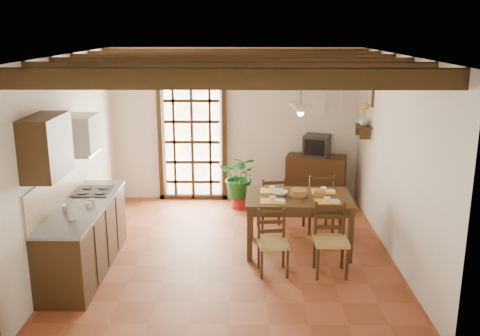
{
  "coord_description": "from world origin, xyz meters",
  "views": [
    {
      "loc": [
        0.18,
        -7.17,
        3.18
      ],
      "look_at": [
        0.1,
        0.4,
        1.15
      ],
      "focal_mm": 40.0,
      "sensor_mm": 36.0,
      "label": 1
    }
  ],
  "objects_px": {
    "chair_far_left": "(271,213)",
    "kitchen_counter": "(84,236)",
    "dining_table": "(298,203)",
    "pendant_lamp": "(301,107)",
    "potted_plant": "(240,177)",
    "sideboard": "(316,179)",
    "chair_far_right": "(318,213)",
    "crt_tv": "(317,145)",
    "chair_near_right": "(330,253)",
    "chair_near_left": "(273,254)"
  },
  "relations": [
    {
      "from": "chair_near_right",
      "to": "chair_far_right",
      "type": "relative_size",
      "value": 0.98
    },
    {
      "from": "dining_table",
      "to": "chair_far_left",
      "type": "height_order",
      "value": "chair_far_left"
    },
    {
      "from": "sideboard",
      "to": "pendant_lamp",
      "type": "distance_m",
      "value": 2.66
    },
    {
      "from": "dining_table",
      "to": "crt_tv",
      "type": "xyz_separation_m",
      "value": [
        0.52,
        2.13,
        0.37
      ]
    },
    {
      "from": "sideboard",
      "to": "chair_near_left",
      "type": "bearing_deg",
      "value": -93.95
    },
    {
      "from": "dining_table",
      "to": "potted_plant",
      "type": "distance_m",
      "value": 2.05
    },
    {
      "from": "chair_near_right",
      "to": "chair_far_left",
      "type": "distance_m",
      "value": 1.71
    },
    {
      "from": "chair_far_right",
      "to": "pendant_lamp",
      "type": "distance_m",
      "value": 1.94
    },
    {
      "from": "dining_table",
      "to": "chair_near_left",
      "type": "distance_m",
      "value": 0.97
    },
    {
      "from": "potted_plant",
      "to": "pendant_lamp",
      "type": "distance_m",
      "value": 2.47
    },
    {
      "from": "chair_near_left",
      "to": "sideboard",
      "type": "xyz_separation_m",
      "value": [
        0.92,
        2.89,
        0.18
      ]
    },
    {
      "from": "chair_near_left",
      "to": "pendant_lamp",
      "type": "distance_m",
      "value": 2.05
    },
    {
      "from": "sideboard",
      "to": "pendant_lamp",
      "type": "bearing_deg",
      "value": -90.7
    },
    {
      "from": "dining_table",
      "to": "sideboard",
      "type": "relative_size",
      "value": 1.45
    },
    {
      "from": "kitchen_counter",
      "to": "chair_near_right",
      "type": "bearing_deg",
      "value": -1.54
    },
    {
      "from": "kitchen_counter",
      "to": "crt_tv",
      "type": "height_order",
      "value": "kitchen_counter"
    },
    {
      "from": "chair_far_right",
      "to": "crt_tv",
      "type": "xyz_separation_m",
      "value": [
        0.12,
        1.37,
        0.79
      ]
    },
    {
      "from": "chair_near_left",
      "to": "potted_plant",
      "type": "bearing_deg",
      "value": 93.73
    },
    {
      "from": "potted_plant",
      "to": "pendant_lamp",
      "type": "bearing_deg",
      "value": -64.25
    },
    {
      "from": "kitchen_counter",
      "to": "potted_plant",
      "type": "height_order",
      "value": "potted_plant"
    },
    {
      "from": "sideboard",
      "to": "crt_tv",
      "type": "bearing_deg",
      "value": -76.27
    },
    {
      "from": "kitchen_counter",
      "to": "crt_tv",
      "type": "distance_m",
      "value": 4.47
    },
    {
      "from": "crt_tv",
      "to": "chair_far_right",
      "type": "bearing_deg",
      "value": -75.26
    },
    {
      "from": "kitchen_counter",
      "to": "pendant_lamp",
      "type": "distance_m",
      "value": 3.41
    },
    {
      "from": "sideboard",
      "to": "dining_table",
      "type": "bearing_deg",
      "value": -90.05
    },
    {
      "from": "chair_far_left",
      "to": "pendant_lamp",
      "type": "height_order",
      "value": "pendant_lamp"
    },
    {
      "from": "chair_near_right",
      "to": "pendant_lamp",
      "type": "bearing_deg",
      "value": 112.12
    },
    {
      "from": "chair_far_left",
      "to": "kitchen_counter",
      "type": "bearing_deg",
      "value": 19.03
    },
    {
      "from": "sideboard",
      "to": "crt_tv",
      "type": "distance_m",
      "value": 0.64
    },
    {
      "from": "potted_plant",
      "to": "chair_near_right",
      "type": "bearing_deg",
      "value": -65.5
    },
    {
      "from": "chair_far_right",
      "to": "dining_table",
      "type": "bearing_deg",
      "value": 53.67
    },
    {
      "from": "dining_table",
      "to": "chair_near_right",
      "type": "height_order",
      "value": "chair_near_right"
    },
    {
      "from": "chair_near_right",
      "to": "potted_plant",
      "type": "height_order",
      "value": "potted_plant"
    },
    {
      "from": "kitchen_counter",
      "to": "sideboard",
      "type": "relative_size",
      "value": 2.13
    },
    {
      "from": "kitchen_counter",
      "to": "chair_far_right",
      "type": "bearing_deg",
      "value": 23.77
    },
    {
      "from": "dining_table",
      "to": "pendant_lamp",
      "type": "distance_m",
      "value": 1.37
    },
    {
      "from": "kitchen_counter",
      "to": "chair_near_right",
      "type": "height_order",
      "value": "kitchen_counter"
    },
    {
      "from": "chair_near_left",
      "to": "chair_near_right",
      "type": "relative_size",
      "value": 0.9
    },
    {
      "from": "dining_table",
      "to": "chair_far_right",
      "type": "bearing_deg",
      "value": 63.81
    },
    {
      "from": "chair_near_left",
      "to": "sideboard",
      "type": "height_order",
      "value": "sideboard"
    },
    {
      "from": "chair_near_left",
      "to": "chair_near_right",
      "type": "height_order",
      "value": "chair_near_right"
    },
    {
      "from": "kitchen_counter",
      "to": "chair_far_left",
      "type": "bearing_deg",
      "value": 30.08
    },
    {
      "from": "kitchen_counter",
      "to": "sideboard",
      "type": "height_order",
      "value": "kitchen_counter"
    },
    {
      "from": "chair_near_left",
      "to": "chair_far_right",
      "type": "xyz_separation_m",
      "value": [
        0.8,
        1.52,
        0.03
      ]
    },
    {
      "from": "kitchen_counter",
      "to": "chair_far_left",
      "type": "height_order",
      "value": "kitchen_counter"
    },
    {
      "from": "kitchen_counter",
      "to": "potted_plant",
      "type": "relative_size",
      "value": 1.09
    },
    {
      "from": "chair_far_left",
      "to": "potted_plant",
      "type": "distance_m",
      "value": 1.23
    },
    {
      "from": "kitchen_counter",
      "to": "dining_table",
      "type": "distance_m",
      "value": 2.99
    },
    {
      "from": "chair_near_left",
      "to": "potted_plant",
      "type": "relative_size",
      "value": 0.41
    },
    {
      "from": "kitchen_counter",
      "to": "crt_tv",
      "type": "relative_size",
      "value": 4.08
    }
  ]
}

